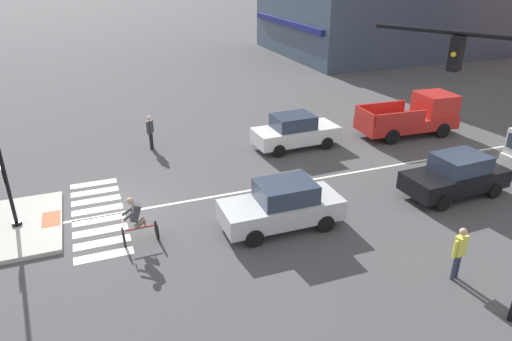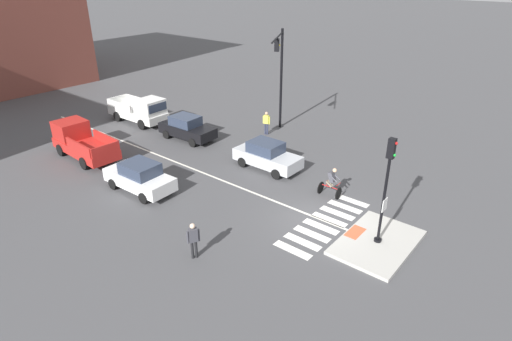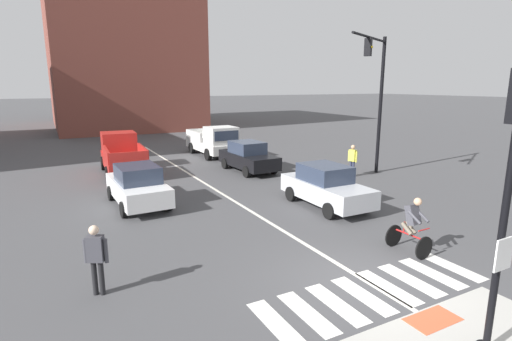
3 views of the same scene
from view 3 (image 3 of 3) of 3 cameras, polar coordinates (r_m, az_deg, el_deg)
ground_plane at (r=10.31m, az=14.92°, el=-15.32°), size 300.00×300.00×0.00m
tactile_pad_front at (r=9.07m, az=24.16°, el=-19.02°), size 1.10×0.60×0.01m
signal_pole at (r=7.46m, az=32.62°, el=-2.60°), size 0.44×0.38×4.81m
crosswalk_stripe_a at (r=8.54m, az=2.89°, el=-21.16°), size 0.44×1.80×0.01m
crosswalk_stripe_b at (r=8.90m, az=7.43°, el=-19.73°), size 0.44×1.80×0.01m
crosswalk_stripe_c at (r=9.31m, az=11.51°, el=-18.33°), size 0.44×1.80×0.01m
crosswalk_stripe_d at (r=9.76m, az=15.18°, el=-16.97°), size 0.44×1.80×0.01m
crosswalk_stripe_e at (r=10.26m, az=18.46°, el=-15.69°), size 0.44×1.80×0.01m
crosswalk_stripe_f at (r=10.78m, az=21.40°, el=-14.48°), size 0.44×1.80×0.01m
crosswalk_stripe_g at (r=11.34m, az=24.03°, el=-13.36°), size 0.44×1.80×0.01m
crosswalk_stripe_h at (r=11.91m, az=26.38°, el=-12.32°), size 0.44×1.80×0.01m
lane_centre_line at (r=18.43m, az=-6.23°, el=-2.55°), size 0.14×28.00×0.01m
traffic_light_mast at (r=21.33m, az=17.05°, el=11.47°), size 4.13×2.28×7.10m
building_corner_right at (r=49.46m, az=-19.34°, el=16.08°), size 14.70×20.66×17.01m
car_silver_eastbound_mid at (r=15.73m, az=10.06°, el=-2.24°), size 1.87×4.11×1.64m
car_black_eastbound_far at (r=21.79m, az=-1.14°, el=2.01°), size 1.97×4.17×1.64m
car_white_westbound_far at (r=16.26m, az=-16.70°, el=-2.10°), size 1.94×4.15×1.64m
pickup_truck_red_westbound_distant at (r=22.68m, az=-18.79°, el=2.18°), size 2.25×5.19×2.08m
pickup_truck_white_eastbound_distant at (r=26.41m, az=-6.03°, el=4.12°), size 2.12×5.13×2.08m
cyclist at (r=12.00m, az=21.55°, el=-7.24°), size 0.69×1.11×1.68m
pedestrian_at_curb_left at (r=9.74m, az=-22.09°, el=-11.16°), size 0.49×0.36×1.67m
pedestrian_waiting_far_side at (r=21.05m, az=13.76°, el=1.76°), size 0.30×0.54×1.67m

